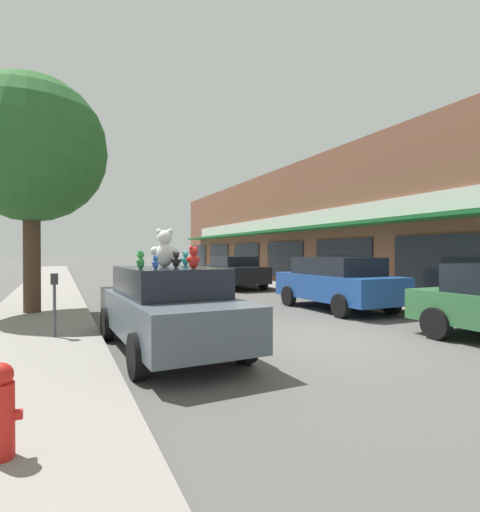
% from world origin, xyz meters
% --- Properties ---
extents(ground_plane, '(260.00, 260.00, 0.00)m').
position_xyz_m(ground_plane, '(0.00, 0.00, 0.00)').
color(ground_plane, '#514F4C').
extents(sidewalk_near, '(2.58, 90.00, 0.12)m').
position_xyz_m(sidewalk_near, '(-5.44, 0.00, 0.06)').
color(sidewalk_near, gray).
rests_on(sidewalk_near, ground_plane).
extents(storefront_row, '(13.21, 35.52, 6.66)m').
position_xyz_m(storefront_row, '(12.74, 12.79, 3.33)').
color(storefront_row, brown).
rests_on(storefront_row, ground_plane).
extents(plush_art_car, '(2.07, 4.58, 1.54)m').
position_xyz_m(plush_art_car, '(-3.12, 0.46, 0.82)').
color(plush_art_car, '#4C5660').
rests_on(plush_art_car, ground_plane).
extents(teddy_bear_giant, '(0.55, 0.37, 0.72)m').
position_xyz_m(teddy_bear_giant, '(-3.12, 0.66, 1.89)').
color(teddy_bear_giant, white).
rests_on(teddy_bear_giant, plush_art_car).
extents(teddy_bear_green, '(0.19, 0.23, 0.31)m').
position_xyz_m(teddy_bear_green, '(-3.69, 0.00, 1.69)').
color(teddy_bear_green, green).
rests_on(teddy_bear_green, plush_art_car).
extents(teddy_bear_red, '(0.29, 0.21, 0.38)m').
position_xyz_m(teddy_bear_red, '(-2.87, -0.31, 1.72)').
color(teddy_bear_red, red).
rests_on(teddy_bear_red, plush_art_car).
extents(teddy_bear_black, '(0.21, 0.17, 0.28)m').
position_xyz_m(teddy_bear_black, '(-2.97, 0.41, 1.68)').
color(teddy_bear_black, black).
rests_on(teddy_bear_black, plush_art_car).
extents(teddy_bear_teal, '(0.22, 0.15, 0.29)m').
position_xyz_m(teddy_bear_teal, '(-2.46, 1.50, 1.68)').
color(teddy_bear_teal, teal).
rests_on(teddy_bear_teal, plush_art_car).
extents(teddy_bear_blue, '(0.16, 0.14, 0.22)m').
position_xyz_m(teddy_bear_blue, '(-3.47, -0.13, 1.65)').
color(teddy_bear_blue, blue).
rests_on(teddy_bear_blue, plush_art_car).
extents(parked_car_far_center, '(2.05, 4.41, 1.65)m').
position_xyz_m(parked_car_far_center, '(3.03, 3.42, 0.88)').
color(parked_car_far_center, '#1E4793').
rests_on(parked_car_far_center, ground_plane).
extents(parked_car_far_right, '(2.05, 4.51, 1.59)m').
position_xyz_m(parked_car_far_right, '(3.03, 11.53, 0.84)').
color(parked_car_far_right, black).
rests_on(parked_car_far_right, ground_plane).
extents(street_tree, '(4.10, 4.10, 6.65)m').
position_xyz_m(street_tree, '(-5.63, 5.87, 4.69)').
color(street_tree, '#473323').
rests_on(street_tree, sidewalk_near).
extents(fire_hydrant, '(0.33, 0.22, 0.79)m').
position_xyz_m(fire_hydrant, '(-5.38, -2.97, 0.52)').
color(fire_hydrant, red).
rests_on(fire_hydrant, sidewalk_near).
extents(parking_meter, '(0.14, 0.10, 1.27)m').
position_xyz_m(parking_meter, '(-5.02, 2.01, 0.93)').
color(parking_meter, '#4C4C51').
rests_on(parking_meter, sidewalk_near).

